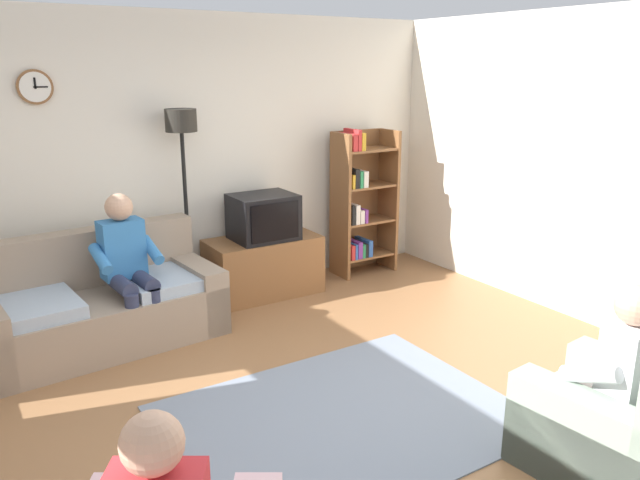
# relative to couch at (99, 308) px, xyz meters

# --- Properties ---
(ground_plane) EXTENTS (12.00, 12.00, 0.00)m
(ground_plane) POSITION_rel_couch_xyz_m (0.98, -1.94, -0.31)
(ground_plane) COLOR #8C603D
(back_wall_assembly) EXTENTS (6.20, 0.17, 2.70)m
(back_wall_assembly) POSITION_rel_couch_xyz_m (0.98, 0.72, 1.04)
(back_wall_assembly) COLOR silver
(back_wall_assembly) RESTS_ON ground_plane
(right_wall) EXTENTS (0.12, 5.80, 2.70)m
(right_wall) POSITION_rel_couch_xyz_m (3.84, -1.94, 1.04)
(right_wall) COLOR silver
(right_wall) RESTS_ON ground_plane
(couch) EXTENTS (1.97, 1.04, 0.90)m
(couch) POSITION_rel_couch_xyz_m (0.00, 0.00, 0.00)
(couch) COLOR gray
(couch) RESTS_ON ground_plane
(tv_stand) EXTENTS (1.10, 0.56, 0.58)m
(tv_stand) POSITION_rel_couch_xyz_m (1.66, 0.31, -0.02)
(tv_stand) COLOR brown
(tv_stand) RESTS_ON ground_plane
(tv) EXTENTS (0.60, 0.49, 0.44)m
(tv) POSITION_rel_couch_xyz_m (1.66, 0.29, 0.49)
(tv) COLOR black
(tv) RESTS_ON tv_stand
(bookshelf) EXTENTS (0.68, 0.36, 1.58)m
(bookshelf) POSITION_rel_couch_xyz_m (2.88, 0.39, 0.47)
(bookshelf) COLOR brown
(bookshelf) RESTS_ON ground_plane
(floor_lamp) EXTENTS (0.28, 0.28, 1.85)m
(floor_lamp) POSITION_rel_couch_xyz_m (0.93, 0.41, 1.14)
(floor_lamp) COLOR black
(floor_lamp) RESTS_ON ground_plane
(armchair_near_bookshelf) EXTENTS (0.89, 0.96, 0.90)m
(armchair_near_bookshelf) POSITION_rel_couch_xyz_m (2.03, -3.28, -0.02)
(armchair_near_bookshelf) COLOR gray
(armchair_near_bookshelf) RESTS_ON ground_plane
(area_rug) EXTENTS (2.20, 1.70, 0.01)m
(area_rug) POSITION_rel_couch_xyz_m (1.05, -2.01, -0.31)
(area_rug) COLOR slate
(area_rug) RESTS_ON ground_plane
(person_on_couch) EXTENTS (0.54, 0.56, 1.24)m
(person_on_couch) POSITION_rel_couch_xyz_m (0.23, -0.11, 0.39)
(person_on_couch) COLOR #3372B2
(person_on_couch) RESTS_ON ground_plane
(person_in_right_armchair) EXTENTS (0.54, 0.56, 1.12)m
(person_in_right_armchair) POSITION_rel_couch_xyz_m (2.02, -3.19, 0.29)
(person_in_right_armchair) COLOR silver
(person_in_right_armchair) RESTS_ON ground_plane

